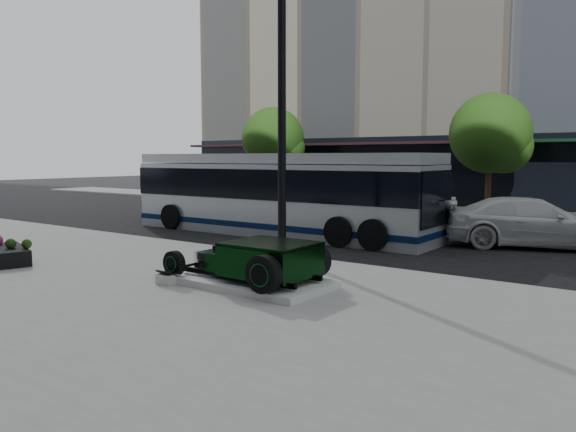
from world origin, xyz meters
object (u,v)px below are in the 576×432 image
Objects in this scene: lamppost at (282,130)px; transit_bus at (277,193)px; flower_planter at (3,254)px; white_sedan at (533,223)px; hot_rod at (262,260)px.

lamppost is 5.64m from transit_bus.
white_sedan is at bearing 48.33° from flower_planter.
transit_bus is 8.61m from white_sedan.
white_sedan is at bearing 14.94° from transit_bus.
flower_planter is (-5.10, -5.04, -3.18)m from lamppost.
white_sedan is (10.12, 11.37, 0.42)m from flower_planter.
lamppost is at bearing -51.51° from transit_bus.
hot_rod is 4.72m from lamppost.
transit_bus reaches higher than hot_rod.
flower_planter is at bearing -165.75° from hot_rod.
hot_rod is 7.25m from flower_planter.
hot_rod is 9.05m from transit_bus.
lamppost is at bearing 120.78° from white_sedan.
white_sedan is at bearing 51.60° from lamppost.
lamppost reaches higher than flower_planter.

